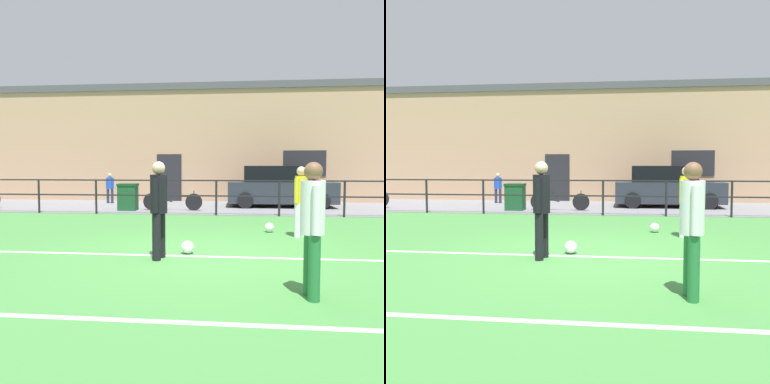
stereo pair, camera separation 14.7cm
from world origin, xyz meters
TOP-DOWN VIEW (x-y plane):
  - ground at (0.00, 0.00)m, footprint 60.00×44.00m
  - field_line_touchline at (0.00, -0.09)m, footprint 36.00×0.11m
  - field_line_hash at (0.00, -3.24)m, footprint 36.00×0.11m
  - pavement_strip at (0.00, 8.50)m, footprint 48.00×5.00m
  - perimeter_fence at (0.00, 6.00)m, footprint 36.07×0.07m
  - clubhouse_facade at (0.00, 12.20)m, footprint 28.00×2.56m
  - player_goalkeeper at (-0.65, -0.36)m, footprint 0.30×0.46m
  - player_striker at (1.62, -2.26)m, footprint 0.29×0.46m
  - player_winger at (2.12, 2.19)m, footprint 0.34×0.34m
  - soccer_ball_match at (-0.21, 0.12)m, footprint 0.24×0.24m
  - soccer_ball_spare at (1.47, 2.78)m, footprint 0.23×0.23m
  - spectator_child at (-4.66, 9.61)m, footprint 0.35×0.22m
  - parked_car_red at (2.29, 9.02)m, footprint 4.06×1.95m
  - bicycle_parked_1 at (-1.62, 7.20)m, footprint 2.12×0.04m
  - trash_bin_0 at (-3.20, 7.03)m, footprint 0.68×0.57m

SIDE VIEW (x-z plane):
  - ground at x=0.00m, z-range -0.04..0.00m
  - field_line_touchline at x=0.00m, z-range 0.00..0.00m
  - field_line_hash at x=0.00m, z-range 0.00..0.00m
  - pavement_strip at x=0.00m, z-range 0.00..0.02m
  - soccer_ball_spare at x=1.47m, z-range 0.00..0.23m
  - soccer_ball_match at x=-0.21m, z-range 0.00..0.24m
  - bicycle_parked_1 at x=-1.62m, z-range -0.02..0.69m
  - trash_bin_0 at x=-3.20m, z-range 0.02..0.97m
  - spectator_child at x=-4.66m, z-range 0.11..1.37m
  - perimeter_fence at x=0.00m, z-range 0.17..1.32m
  - parked_car_red at x=2.29m, z-range -0.02..1.55m
  - player_winger at x=2.12m, z-range 0.11..1.71m
  - player_striker at x=1.62m, z-range 0.11..1.79m
  - player_goalkeeper at x=-0.65m, z-range 0.12..1.81m
  - clubhouse_facade at x=0.00m, z-range 0.01..5.23m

